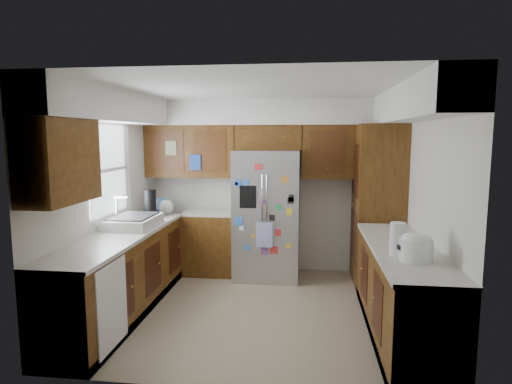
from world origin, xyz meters
TOP-DOWN VIEW (x-y plane):
  - floor at (0.00, 0.00)m, footprint 3.60×3.60m
  - room_shell at (-0.11, 0.36)m, footprint 3.64×3.24m
  - left_counter_run at (-1.36, 0.03)m, footprint 1.36×3.20m
  - right_counter_run at (1.50, -0.47)m, footprint 0.63×2.25m
  - pantry at (1.50, 1.15)m, footprint 0.60×0.90m
  - fridge at (-0.00, 1.20)m, footprint 0.90×0.79m
  - bridge_cabinet at (0.00, 1.43)m, footprint 0.96×0.34m
  - fridge_top_items at (-0.16, 1.40)m, footprint 0.71×0.35m
  - sink_assembly at (-1.50, 0.10)m, footprint 0.52×0.70m
  - left_counter_clutter at (-1.47, 0.85)m, footprint 0.34×0.88m
  - rice_cooker at (1.50, -0.95)m, footprint 0.29×0.28m
  - paper_towel at (1.37, -0.80)m, footprint 0.13×0.13m

SIDE VIEW (x-z plane):
  - floor at x=0.00m, z-range 0.00..0.00m
  - right_counter_run at x=1.50m, z-range -0.04..0.88m
  - left_counter_run at x=-1.36m, z-range -0.03..0.89m
  - fridge at x=0.00m, z-range 0.00..1.80m
  - sink_assembly at x=-1.50m, z-range 0.80..1.17m
  - rice_cooker at x=1.50m, z-range 0.92..1.17m
  - left_counter_clutter at x=-1.47m, z-range 0.86..1.24m
  - paper_towel at x=1.37m, z-range 0.92..1.22m
  - pantry at x=1.50m, z-range 0.00..2.15m
  - room_shell at x=-0.11m, z-range 0.56..3.08m
  - bridge_cabinet at x=0.00m, z-range 1.80..2.15m
  - fridge_top_items at x=-0.16m, z-range 2.13..2.43m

